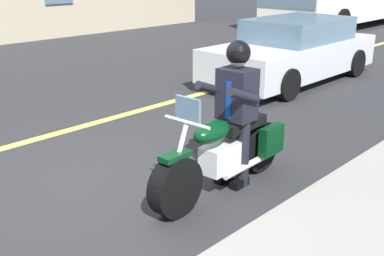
% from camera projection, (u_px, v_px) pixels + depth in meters
% --- Properties ---
extents(ground_plane, '(80.00, 80.00, 0.00)m').
position_uv_depth(ground_plane, '(98.00, 186.00, 5.67)').
color(ground_plane, '#28282B').
extents(lane_center_stripe, '(60.00, 0.16, 0.01)m').
position_uv_depth(lane_center_stripe, '(19.00, 144.00, 6.98)').
color(lane_center_stripe, '#E5DB4C').
rests_on(lane_center_stripe, ground_plane).
extents(motorcycle_main, '(2.22, 0.65, 1.26)m').
position_uv_depth(motorcycle_main, '(225.00, 153.00, 5.48)').
color(motorcycle_main, black).
rests_on(motorcycle_main, ground_plane).
extents(rider_main, '(0.64, 0.56, 1.74)m').
position_uv_depth(rider_main, '(236.00, 101.00, 5.42)').
color(rider_main, black).
rests_on(rider_main, ground_plane).
extents(car_silver, '(4.60, 1.92, 1.40)m').
position_uv_depth(car_silver, '(293.00, 50.00, 10.60)').
color(car_silver, silver).
rests_on(car_silver, ground_plane).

